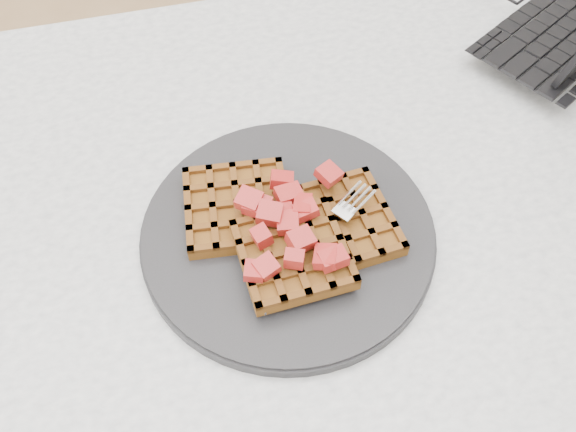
% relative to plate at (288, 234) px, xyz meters
% --- Properties ---
extents(table, '(1.20, 0.80, 0.75)m').
position_rel_plate_xyz_m(table, '(0.04, 0.01, -0.12)').
color(table, silver).
rests_on(table, ground).
extents(plate, '(0.30, 0.30, 0.02)m').
position_rel_plate_xyz_m(plate, '(0.00, 0.00, 0.00)').
color(plate, black).
rests_on(plate, table).
extents(waffles, '(0.21, 0.19, 0.03)m').
position_rel_plate_xyz_m(waffles, '(0.00, -0.00, 0.02)').
color(waffles, brown).
rests_on(waffles, plate).
extents(strawberry_pile, '(0.15, 0.15, 0.02)m').
position_rel_plate_xyz_m(strawberry_pile, '(-0.00, -0.00, 0.05)').
color(strawberry_pile, maroon).
rests_on(strawberry_pile, waffles).
extents(fork, '(0.16, 0.13, 0.02)m').
position_rel_plate_xyz_m(fork, '(0.03, -0.03, 0.02)').
color(fork, silver).
rests_on(fork, plate).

